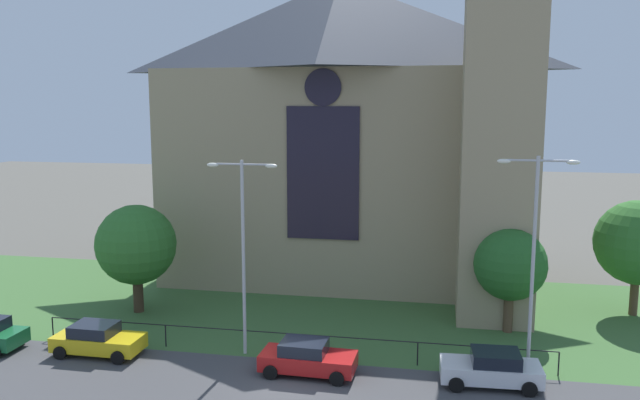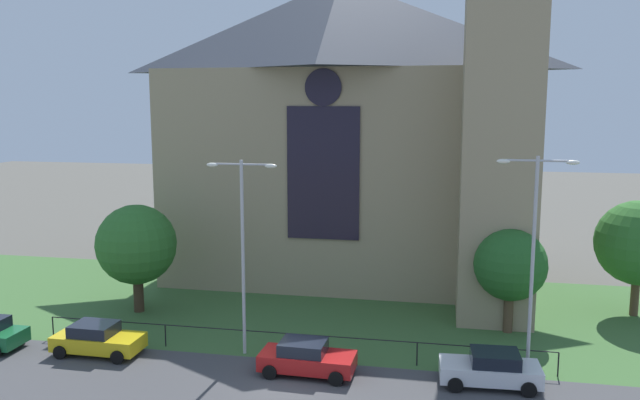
% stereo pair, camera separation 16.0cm
% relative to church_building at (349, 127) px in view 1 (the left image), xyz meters
% --- Properties ---
extents(ground, '(160.00, 160.00, 0.00)m').
position_rel_church_building_xyz_m(ground, '(0.15, -7.29, -10.27)').
color(ground, '#56544C').
extents(road_asphalt, '(120.00, 8.00, 0.01)m').
position_rel_church_building_xyz_m(road_asphalt, '(0.15, -19.29, -10.27)').
color(road_asphalt, '#424244').
rests_on(road_asphalt, ground).
extents(grass_verge, '(120.00, 20.00, 0.01)m').
position_rel_church_building_xyz_m(grass_verge, '(0.15, -9.29, -10.27)').
color(grass_verge, '#3D6633').
rests_on(grass_verge, ground).
extents(church_building, '(23.20, 16.20, 26.00)m').
position_rel_church_building_xyz_m(church_building, '(0.00, 0.00, 0.00)').
color(church_building, tan).
rests_on(church_building, ground).
extents(iron_railing, '(24.65, 0.07, 1.13)m').
position_rel_church_building_xyz_m(iron_railing, '(-0.77, -14.79, -9.32)').
color(iron_railing, black).
rests_on(iron_railing, ground).
extents(tree_right_far, '(4.74, 4.74, 6.57)m').
position_rel_church_building_xyz_m(tree_right_far, '(17.11, -5.32, -6.09)').
color(tree_right_far, brown).
rests_on(tree_right_far, ground).
extents(tree_left_near, '(4.54, 4.54, 6.22)m').
position_rel_church_building_xyz_m(tree_left_near, '(-10.70, -10.04, -6.34)').
color(tree_left_near, '#423021').
rests_on(tree_left_near, ground).
extents(tree_right_near, '(3.75, 3.75, 5.51)m').
position_rel_church_building_xyz_m(tree_right_near, '(9.86, -9.47, -6.67)').
color(tree_right_near, brown).
rests_on(tree_right_near, ground).
extents(streetlamp_near, '(3.37, 0.26, 9.32)m').
position_rel_church_building_xyz_m(streetlamp_near, '(-2.82, -14.89, -4.44)').
color(streetlamp_near, '#B2B2B7').
rests_on(streetlamp_near, ground).
extents(streetlamp_far, '(3.37, 0.26, 9.71)m').
position_rel_church_building_xyz_m(streetlamp_far, '(10.21, -14.89, -4.23)').
color(streetlamp_far, '#B2B2B7').
rests_on(streetlamp_far, ground).
extents(parked_car_yellow, '(4.22, 2.06, 1.51)m').
position_rel_church_building_xyz_m(parked_car_yellow, '(-9.69, -16.32, -9.53)').
color(parked_car_yellow, gold).
rests_on(parked_car_yellow, ground).
extents(parked_car_red, '(4.26, 2.14, 1.51)m').
position_rel_church_building_xyz_m(parked_car_red, '(0.60, -16.64, -9.53)').
color(parked_car_red, '#B21919').
rests_on(parked_car_red, ground).
extents(parked_car_white, '(4.28, 2.18, 1.51)m').
position_rel_church_building_xyz_m(parked_car_white, '(8.55, -16.29, -9.53)').
color(parked_car_white, silver).
rests_on(parked_car_white, ground).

